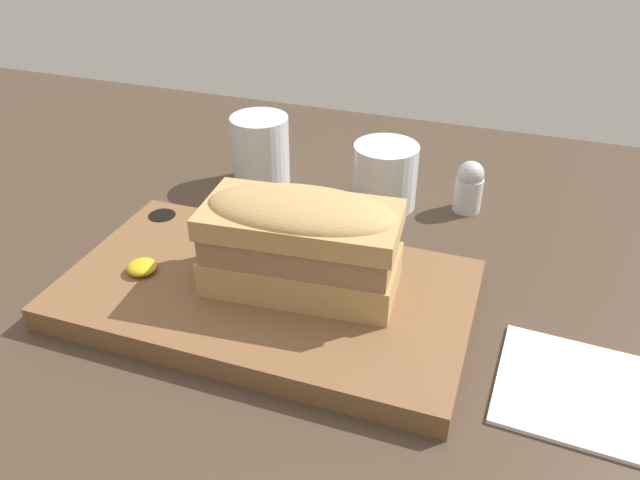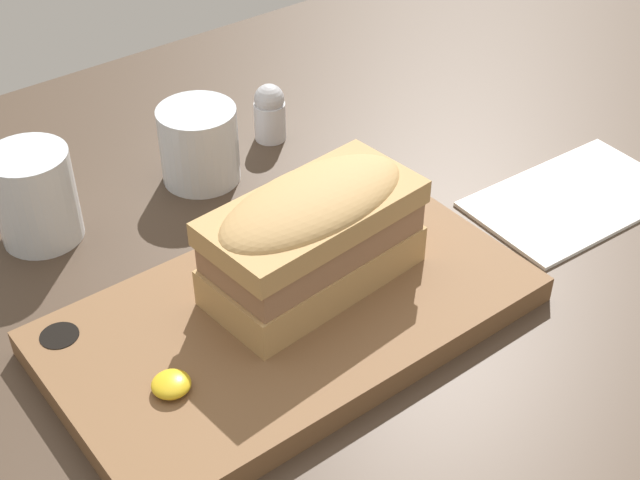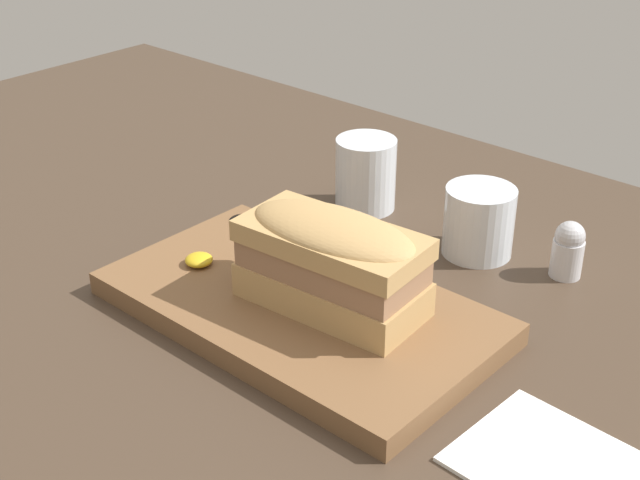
# 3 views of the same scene
# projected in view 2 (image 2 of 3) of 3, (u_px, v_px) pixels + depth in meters

# --- Properties ---
(dining_table) EXTENTS (1.87, 1.08, 0.02)m
(dining_table) POSITION_uv_depth(u_px,v_px,m) (297.00, 331.00, 0.77)
(dining_table) COLOR #423326
(dining_table) RESTS_ON ground
(serving_board) EXTENTS (0.40, 0.22, 0.02)m
(serving_board) POSITION_uv_depth(u_px,v_px,m) (288.00, 314.00, 0.75)
(serving_board) COLOR brown
(serving_board) RESTS_ON dining_table
(sandwich) EXTENTS (0.19, 0.11, 0.10)m
(sandwich) POSITION_uv_depth(u_px,v_px,m) (313.00, 232.00, 0.73)
(sandwich) COLOR tan
(sandwich) RESTS_ON serving_board
(mustard_dollop) EXTENTS (0.03, 0.03, 0.01)m
(mustard_dollop) POSITION_uv_depth(u_px,v_px,m) (171.00, 384.00, 0.66)
(mustard_dollop) COLOR gold
(mustard_dollop) RESTS_ON serving_board
(water_glass) EXTENTS (0.08, 0.08, 0.09)m
(water_glass) POSITION_uv_depth(u_px,v_px,m) (36.00, 202.00, 0.83)
(water_glass) COLOR silver
(water_glass) RESTS_ON dining_table
(wine_glass) EXTENTS (0.08, 0.08, 0.08)m
(wine_glass) POSITION_uv_depth(u_px,v_px,m) (199.00, 148.00, 0.91)
(wine_glass) COLOR silver
(wine_glass) RESTS_ON dining_table
(napkin) EXTENTS (0.22, 0.14, 0.00)m
(napkin) POSITION_uv_depth(u_px,v_px,m) (574.00, 199.00, 0.90)
(napkin) COLOR white
(napkin) RESTS_ON dining_table
(salt_shaker) EXTENTS (0.03, 0.03, 0.07)m
(salt_shaker) POSITION_uv_depth(u_px,v_px,m) (270.00, 112.00, 0.97)
(salt_shaker) COLOR silver
(salt_shaker) RESTS_ON dining_table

